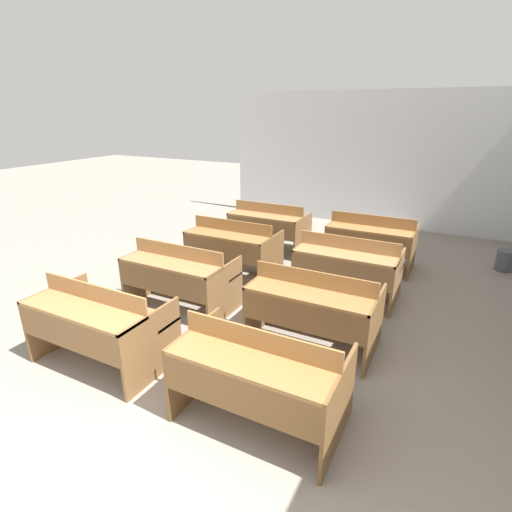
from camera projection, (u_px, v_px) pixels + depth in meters
name	position (u px, v px, depth m)	size (l,w,h in m)	color
ground_plane	(67.00, 504.00, 2.51)	(30.00, 30.00, 0.00)	gray
wall_back	(364.00, 160.00, 8.24)	(5.88, 0.06, 2.70)	silver
bench_front_left	(98.00, 321.00, 3.78)	(1.27, 0.77, 0.83)	brown
bench_front_right	(259.00, 373.00, 3.04)	(1.27, 0.77, 0.83)	brown
bench_second_left	(179.00, 274.00, 4.85)	(1.27, 0.77, 0.83)	brown
bench_second_right	(313.00, 305.00, 4.07)	(1.27, 0.77, 0.83)	brown
bench_third_left	(233.00, 245.00, 5.88)	(1.27, 0.77, 0.83)	brown
bench_third_right	(347.00, 265.00, 5.13)	(1.27, 0.77, 0.83)	brown
bench_back_left	(269.00, 225.00, 6.90)	(1.27, 0.77, 0.83)	brown
bench_back_right	(371.00, 239.00, 6.15)	(1.27, 0.77, 0.83)	brown
wastepaper_bin	(504.00, 260.00, 6.10)	(0.24, 0.24, 0.32)	#474C51
schoolbag	(60.00, 311.00, 4.54)	(0.34, 0.28, 0.37)	#2D6638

